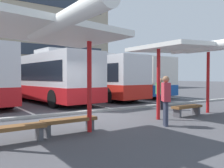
# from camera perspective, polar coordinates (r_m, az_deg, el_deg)

# --- Properties ---
(ground_plane) EXTENTS (160.00, 160.00, 0.00)m
(ground_plane) POSITION_cam_1_polar(r_m,az_deg,el_deg) (10.51, -4.66, -7.46)
(ground_plane) COLOR #47474C
(coach_bus_2) EXTENTS (3.66, 11.21, 3.44)m
(coach_bus_2) POSITION_cam_1_polar(r_m,az_deg,el_deg) (17.21, -16.03, 1.28)
(coach_bus_2) COLOR silver
(coach_bus_2) RESTS_ON ground
(coach_bus_3) EXTENTS (3.12, 11.76, 3.44)m
(coach_bus_3) POSITION_cam_1_polar(r_m,az_deg,el_deg) (19.44, -5.59, 1.33)
(coach_bus_3) COLOR silver
(coach_bus_3) RESTS_ON ground
(coach_bus_4) EXTENTS (2.94, 11.90, 3.53)m
(coach_bus_4) POSITION_cam_1_polar(r_m,az_deg,el_deg) (22.54, 2.05, 1.54)
(coach_bus_4) COLOR silver
(coach_bus_4) RESTS_ON ground
(lane_stripe_2) EXTENTS (0.16, 14.00, 0.01)m
(lane_stripe_2) POSITION_cam_1_polar(r_m,az_deg,el_deg) (17.22, -23.74, -4.03)
(lane_stripe_2) COLOR white
(lane_stripe_2) RESTS_ON ground
(lane_stripe_3) EXTENTS (0.16, 14.00, 0.01)m
(lane_stripe_3) POSITION_cam_1_polar(r_m,az_deg,el_deg) (18.38, -11.24, -3.57)
(lane_stripe_3) COLOR white
(lane_stripe_3) RESTS_ON ground
(lane_stripe_4) EXTENTS (0.16, 14.00, 0.01)m
(lane_stripe_4) POSITION_cam_1_polar(r_m,az_deg,el_deg) (20.29, -0.67, -3.05)
(lane_stripe_4) COLOR white
(lane_stripe_4) RESTS_ON ground
(lane_stripe_5) EXTENTS (0.16, 14.00, 0.01)m
(lane_stripe_5) POSITION_cam_1_polar(r_m,az_deg,el_deg) (22.77, 7.84, -2.56)
(lane_stripe_5) COLOR white
(lane_stripe_5) RESTS_ON ground
(waiting_shelter_0) EXTENTS (3.98, 4.92, 3.09)m
(waiting_shelter_0) POSITION_cam_1_polar(r_m,az_deg,el_deg) (6.53, -15.98, 11.86)
(waiting_shelter_0) COLOR red
(waiting_shelter_0) RESTS_ON ground
(bench_0) EXTENTS (1.99, 0.47, 0.45)m
(bench_0) POSITION_cam_1_polar(r_m,az_deg,el_deg) (6.53, -23.99, -10.15)
(bench_0) COLOR brown
(bench_0) RESTS_ON ground
(bench_1) EXTENTS (1.68, 0.43, 0.45)m
(bench_1) POSITION_cam_1_polar(r_m,az_deg,el_deg) (7.27, -10.05, -8.89)
(bench_1) COLOR brown
(bench_1) RESTS_ON ground
(waiting_shelter_1) EXTENTS (4.22, 5.00, 3.07)m
(waiting_shelter_1) POSITION_cam_1_polar(r_m,az_deg,el_deg) (10.66, 18.24, 7.91)
(waiting_shelter_1) COLOR red
(waiting_shelter_1) RESTS_ON ground
(bench_2) EXTENTS (1.57, 0.44, 0.45)m
(bench_2) POSITION_cam_1_polar(r_m,az_deg,el_deg) (10.78, 17.38, -5.52)
(bench_2) COLOR brown
(bench_2) RESTS_ON ground
(platform_kerb) EXTENTS (44.00, 0.24, 0.12)m
(platform_kerb) POSITION_cam_1_polar(r_m,az_deg,el_deg) (11.17, -6.61, -6.62)
(platform_kerb) COLOR #ADADA8
(platform_kerb) RESTS_ON ground
(waiting_passenger_0) EXTENTS (0.46, 0.53, 1.70)m
(waiting_passenger_0) POSITION_cam_1_polar(r_m,az_deg,el_deg) (8.34, 12.63, -3.02)
(waiting_passenger_0) COLOR #33384C
(waiting_passenger_0) RESTS_ON ground
(waiting_passenger_1) EXTENTS (0.51, 0.42, 1.60)m
(waiting_passenger_1) POSITION_cam_1_polar(r_m,az_deg,el_deg) (12.48, 11.44, -1.81)
(waiting_passenger_1) COLOR black
(waiting_passenger_1) RESTS_ON ground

